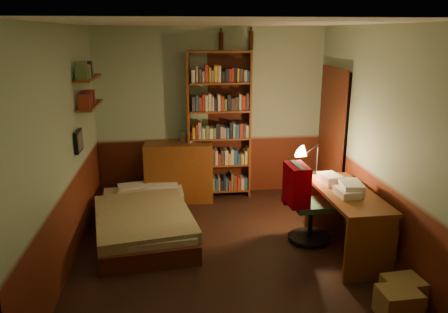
{
  "coord_description": "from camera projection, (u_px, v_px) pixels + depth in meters",
  "views": [
    {
      "loc": [
        -0.58,
        -4.65,
        2.52
      ],
      "look_at": [
        0.0,
        0.25,
        1.1
      ],
      "focal_mm": 35.0,
      "sensor_mm": 36.0,
      "label": 1
    }
  ],
  "objects": [
    {
      "name": "floor",
      "position": [
        226.0,
        252.0,
        5.2
      ],
      "size": [
        3.5,
        4.0,
        0.02
      ],
      "primitive_type": "cube",
      "color": "black",
      "rests_on": "ground"
    },
    {
      "name": "ceiling",
      "position": [
        227.0,
        22.0,
        4.48
      ],
      "size": [
        3.5,
        4.0,
        0.02
      ],
      "primitive_type": "cube",
      "color": "silver",
      "rests_on": "wall_back"
    },
    {
      "name": "wall_back",
      "position": [
        211.0,
        113.0,
        6.76
      ],
      "size": [
        3.5,
        0.02,
        2.6
      ],
      "primitive_type": "cube",
      "color": "gray",
      "rests_on": "ground"
    },
    {
      "name": "wall_left",
      "position": [
        63.0,
        150.0,
        4.64
      ],
      "size": [
        0.02,
        4.0,
        2.6
      ],
      "primitive_type": "cube",
      "color": "gray",
      "rests_on": "ground"
    },
    {
      "name": "wall_right",
      "position": [
        378.0,
        141.0,
        5.04
      ],
      "size": [
        0.02,
        4.0,
        2.6
      ],
      "primitive_type": "cube",
      "color": "gray",
      "rests_on": "ground"
    },
    {
      "name": "wall_front",
      "position": [
        263.0,
        220.0,
        2.92
      ],
      "size": [
        3.5,
        0.02,
        2.6
      ],
      "primitive_type": "cube",
      "color": "gray",
      "rests_on": "ground"
    },
    {
      "name": "doorway",
      "position": [
        333.0,
        140.0,
        6.36
      ],
      "size": [
        0.06,
        0.9,
        2.0
      ],
      "primitive_type": "cube",
      "color": "black",
      "rests_on": "ground"
    },
    {
      "name": "door_trim",
      "position": [
        330.0,
        140.0,
        6.35
      ],
      "size": [
        0.02,
        0.98,
        2.08
      ],
      "primitive_type": "cube",
      "color": "#3F190D",
      "rests_on": "ground"
    },
    {
      "name": "bed",
      "position": [
        144.0,
        210.0,
        5.62
      ],
      "size": [
        1.33,
        2.15,
        0.6
      ],
      "primitive_type": "cube",
      "rotation": [
        0.0,
        0.0,
        0.13
      ],
      "color": "olive",
      "rests_on": "ground"
    },
    {
      "name": "dresser",
      "position": [
        179.0,
        171.0,
        6.7
      ],
      "size": [
        1.04,
        0.56,
        0.9
      ],
      "primitive_type": "cube",
      "rotation": [
        0.0,
        0.0,
        -0.05
      ],
      "color": "brown",
      "rests_on": "ground"
    },
    {
      "name": "mini_stereo",
      "position": [
        190.0,
        136.0,
        6.7
      ],
      "size": [
        0.32,
        0.28,
        0.14
      ],
      "primitive_type": "cube",
      "rotation": [
        0.0,
        0.0,
        0.38
      ],
      "color": "#B2B2B7",
      "rests_on": "dresser"
    },
    {
      "name": "bookshelf",
      "position": [
        220.0,
        126.0,
        6.67
      ],
      "size": [
        0.99,
        0.41,
        2.25
      ],
      "primitive_type": "cube",
      "rotation": [
        0.0,
        0.0,
        -0.12
      ],
      "color": "brown",
      "rests_on": "ground"
    },
    {
      "name": "bottle_left",
      "position": [
        221.0,
        41.0,
        6.43
      ],
      "size": [
        0.07,
        0.07,
        0.25
      ],
      "primitive_type": "cylinder",
      "rotation": [
        0.0,
        0.0,
        0.05
      ],
      "color": "black",
      "rests_on": "bookshelf"
    },
    {
      "name": "bottle_right",
      "position": [
        251.0,
        41.0,
        6.48
      ],
      "size": [
        0.08,
        0.08,
        0.27
      ],
      "primitive_type": "cylinder",
      "rotation": [
        0.0,
        0.0,
        0.15
      ],
      "color": "black",
      "rests_on": "bookshelf"
    },
    {
      "name": "desk",
      "position": [
        345.0,
        222.0,
        5.11
      ],
      "size": [
        0.61,
        1.4,
        0.74
      ],
      "primitive_type": "cube",
      "rotation": [
        0.0,
        0.0,
        0.03
      ],
      "color": "brown",
      "rests_on": "ground"
    },
    {
      "name": "paper_stack",
      "position": [
        330.0,
        179.0,
        5.27
      ],
      "size": [
        0.26,
        0.32,
        0.11
      ],
      "primitive_type": "cube",
      "rotation": [
        0.0,
        0.0,
        0.19
      ],
      "color": "silver",
      "rests_on": "desk"
    },
    {
      "name": "desk_lamp",
      "position": [
        318.0,
        148.0,
        5.56
      ],
      "size": [
        0.25,
        0.25,
        0.68
      ],
      "primitive_type": "cone",
      "rotation": [
        0.0,
        0.0,
        -0.28
      ],
      "color": "black",
      "rests_on": "desk"
    },
    {
      "name": "office_chair",
      "position": [
        311.0,
        206.0,
        5.34
      ],
      "size": [
        0.49,
        0.43,
        0.93
      ],
      "primitive_type": "cube",
      "rotation": [
        0.0,
        0.0,
        0.05
      ],
      "color": "#2C583C",
      "rests_on": "ground"
    },
    {
      "name": "red_jacket",
      "position": [
        297.0,
        152.0,
        5.07
      ],
      "size": [
        0.23,
        0.42,
        0.49
      ],
      "primitive_type": "cube",
      "rotation": [
        0.0,
        0.0,
        0.02
      ],
      "color": "#A80012",
      "rests_on": "office_chair"
    },
    {
      "name": "wall_shelf_lower",
      "position": [
        90.0,
        105.0,
        5.62
      ],
      "size": [
        0.2,
        0.9,
        0.03
      ],
      "primitive_type": "cube",
      "color": "brown",
      "rests_on": "wall_left"
    },
    {
      "name": "wall_shelf_upper",
      "position": [
        88.0,
        78.0,
        5.53
      ],
      "size": [
        0.2,
        0.9,
        0.03
      ],
      "primitive_type": "cube",
      "color": "brown",
      "rests_on": "wall_left"
    },
    {
      "name": "framed_picture",
      "position": [
        78.0,
        141.0,
        5.23
      ],
      "size": [
        0.04,
        0.32,
        0.26
      ],
      "primitive_type": "cube",
      "color": "black",
      "rests_on": "wall_left"
    },
    {
      "name": "cardboard_box_a",
      "position": [
        398.0,
        303.0,
        3.97
      ],
      "size": [
        0.37,
        0.3,
        0.27
      ],
      "primitive_type": "cube",
      "rotation": [
        0.0,
        0.0,
        0.04
      ],
      "color": "olive",
      "rests_on": "ground"
    },
    {
      "name": "cardboard_box_b",
      "position": [
        403.0,
        291.0,
        4.18
      ],
      "size": [
        0.37,
        0.32,
        0.25
      ],
      "primitive_type": "cube",
      "rotation": [
        0.0,
        0.0,
        0.08
      ],
      "color": "olive",
      "rests_on": "ground"
    }
  ]
}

